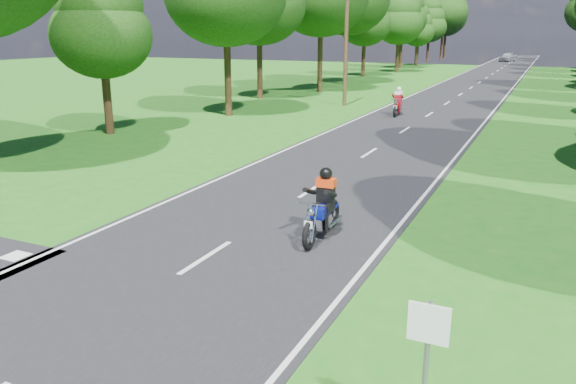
% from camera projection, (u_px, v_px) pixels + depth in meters
% --- Properties ---
extents(ground, '(160.00, 160.00, 0.00)m').
position_uv_depth(ground, '(147.00, 296.00, 10.44)').
color(ground, '#1A6116').
rests_on(ground, ground).
extents(main_road, '(7.00, 140.00, 0.02)m').
position_uv_depth(main_road, '(480.00, 82.00, 54.00)').
color(main_road, black).
rests_on(main_road, ground).
extents(road_markings, '(7.40, 140.00, 0.01)m').
position_uv_depth(road_markings, '(476.00, 84.00, 52.42)').
color(road_markings, silver).
rests_on(road_markings, main_road).
extents(telegraph_pole, '(1.20, 0.26, 8.00)m').
position_uv_depth(telegraph_pole, '(346.00, 42.00, 36.15)').
color(telegraph_pole, '#382616').
rests_on(telegraph_pole, ground).
extents(road_sign, '(0.45, 0.07, 2.00)m').
position_uv_depth(road_sign, '(426.00, 357.00, 6.08)').
color(road_sign, slate).
rests_on(road_sign, ground).
extents(rider_near_blue, '(0.74, 2.03, 1.67)m').
position_uv_depth(rider_near_blue, '(322.00, 204.00, 13.11)').
color(rider_near_blue, '#0D1991').
rests_on(rider_near_blue, main_road).
extents(rider_far_red, '(0.84, 2.03, 1.65)m').
position_uv_depth(rider_far_red, '(398.00, 101.00, 32.45)').
color(rider_far_red, '#A20E0C').
rests_on(rider_far_red, main_road).
extents(distant_car, '(2.83, 4.66, 1.48)m').
position_uv_depth(distant_car, '(508.00, 57.00, 90.89)').
color(distant_car, '#B3B5BA').
rests_on(distant_car, main_road).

